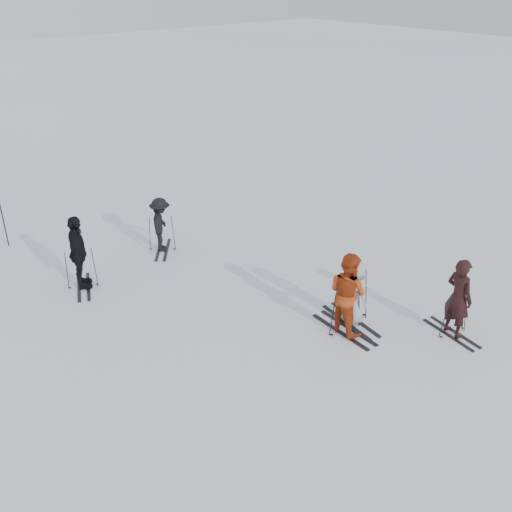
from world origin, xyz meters
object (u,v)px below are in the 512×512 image
Objects in this scene: piste_marker at (3,219)px; skier_uphill_left at (78,254)px; skier_red at (347,294)px; skier_grey at (353,293)px; skier_uphill_far at (161,225)px; skier_near_dark at (458,299)px.

skier_uphill_left is at bearing -80.36° from piste_marker.
skier_grey is at bearing -65.99° from skier_red.
skier_uphill_far is at bearing 21.60° from skier_grey.
skier_red is at bearing -65.10° from piste_marker.
skier_near_dark is 1.11× the size of piste_marker.
piste_marker is (-4.83, 9.39, 0.06)m from skier_grey.
skier_grey is 6.29m from skier_uphill_far.
skier_red is (-1.79, 1.68, 0.03)m from skier_near_dark.
piste_marker is at bearing 35.75° from skier_grey.
skier_near_dark is 9.27m from skier_uphill_left.
skier_near_dark is 1.20× the size of skier_grey.
skier_uphill_left is at bearing 45.40° from skier_grey.
skier_red is at bearing -132.79° from skier_uphill_far.
skier_uphill_left reaches higher than skier_near_dark.
skier_red is at bearing 119.66° from skier_grey.
skier_red reaches higher than skier_near_dark.
skier_uphill_left is (-3.78, 5.73, 0.01)m from skier_red.
skier_uphill_far is at bearing -55.09° from skier_uphill_left.
skier_grey is 0.80× the size of skier_uphill_left.
skier_uphill_left is at bearing 139.26° from skier_uphill_far.
skier_near_dark is at bearing -119.46° from skier_uphill_left.
skier_near_dark is 0.96× the size of skier_red.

